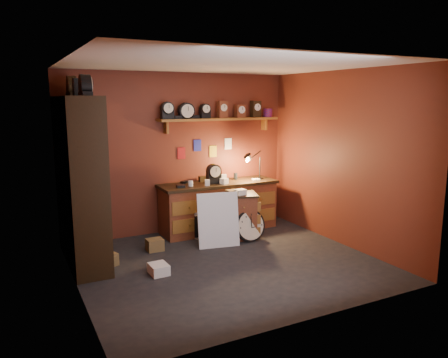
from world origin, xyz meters
TOP-DOWN VIEW (x-y plane):
  - floor at (0.00, 0.00)m, footprint 4.00×4.00m
  - room_shell at (0.04, 0.11)m, footprint 4.02×3.62m
  - shelving_unit at (-1.79, 0.98)m, footprint 0.47×1.60m
  - workbench at (0.59, 1.47)m, footprint 2.07×0.66m
  - low_cabinet at (0.67, 0.98)m, footprint 0.80×0.73m
  - big_round_clock at (0.77, 0.70)m, footprint 0.52×0.17m
  - white_panel at (0.21, 0.71)m, footprint 0.67×0.29m
  - mini_fridge at (0.16, 1.39)m, footprint 0.54×0.56m
  - floor_box_a at (-1.54, 0.67)m, footprint 0.34×0.31m
  - floor_box_b at (-0.98, 0.06)m, footprint 0.24×0.28m
  - floor_box_c at (-0.74, 0.96)m, footprint 0.24×0.20m

SIDE VIEW (x-z plane):
  - floor at x=0.00m, z-range 0.00..0.00m
  - white_panel at x=0.21m, z-range -0.43..0.43m
  - floor_box_b at x=-0.98m, z-range 0.00..0.14m
  - floor_box_a at x=-1.54m, z-range 0.00..0.17m
  - floor_box_c at x=-0.74m, z-range 0.00..0.18m
  - mini_fridge at x=0.16m, z-range 0.00..0.45m
  - big_round_clock at x=0.77m, z-range -0.01..0.52m
  - low_cabinet at x=0.67m, z-range -0.01..0.82m
  - workbench at x=0.59m, z-range -0.21..1.15m
  - shelving_unit at x=-1.79m, z-range -0.03..2.54m
  - room_shell at x=0.04m, z-range 0.37..3.08m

